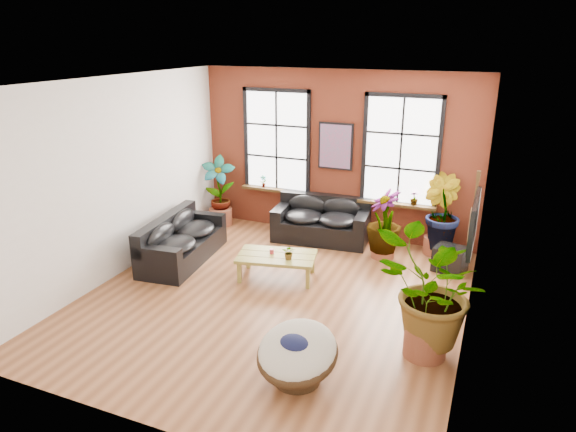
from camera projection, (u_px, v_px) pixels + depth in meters
name	position (u px, v px, depth m)	size (l,w,h in m)	color
room	(277.00, 195.00, 8.08)	(6.04, 6.54, 3.54)	brown
sofa_back	(322.00, 221.00, 10.88)	(2.06, 1.15, 0.91)	black
sofa_left	(180.00, 241.00, 9.89)	(1.14, 2.25, 0.85)	black
coffee_table	(277.00, 258.00, 9.13)	(1.51, 1.06, 0.53)	olive
papasan_chair	(297.00, 353.00, 6.36)	(1.16, 1.17, 0.77)	#3A2614
poster	(336.00, 146.00, 10.66)	(0.74, 0.06, 0.98)	black
tv_wall_unit	(473.00, 223.00, 7.48)	(0.13, 1.86, 1.20)	black
media_box	(450.00, 259.00, 9.44)	(0.66, 0.59, 0.47)	black
pot_back_left	(221.00, 216.00, 11.80)	(0.64, 0.64, 0.39)	brown
pot_back_right	(436.00, 245.00, 10.22)	(0.49, 0.49, 0.35)	brown
pot_right_wall	(425.00, 341.00, 6.94)	(0.74, 0.74, 0.42)	brown
pot_mid	(383.00, 249.00, 10.06)	(0.57, 0.57, 0.33)	brown
floor_plant_back_left	(219.00, 188.00, 11.61)	(0.76, 0.51, 1.44)	#103C13
floor_plant_back_right	(441.00, 212.00, 9.96)	(0.81, 0.65, 1.47)	#103C13
floor_plant_right_wall	(432.00, 293.00, 6.70)	(1.41, 1.22, 1.57)	#103C13
floor_plant_mid	(385.00, 221.00, 9.86)	(0.69, 0.69, 1.23)	#103C13
table_plant	(289.00, 252.00, 8.91)	(0.23, 0.20, 0.25)	#103C13
sill_plant_left	(263.00, 181.00, 11.51)	(0.14, 0.10, 0.27)	#103C13
sill_plant_right	(414.00, 198.00, 10.30)	(0.15, 0.15, 0.27)	#103C13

